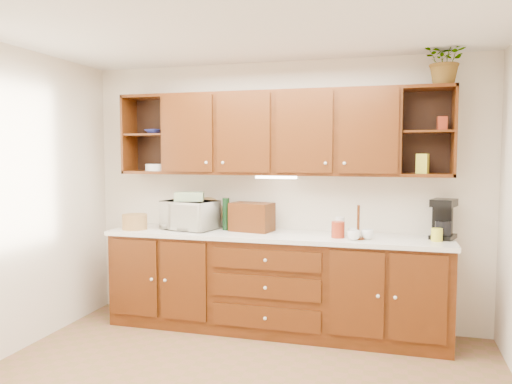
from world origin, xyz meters
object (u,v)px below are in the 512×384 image
Objects in this scene: microwave at (190,215)px; potted_plant at (447,60)px; coffee_maker at (443,219)px; bread_box at (252,217)px.

potted_plant is (2.38, 0.07, 1.42)m from microwave.
microwave is at bearing -158.29° from coffee_maker.
potted_plant is (1.75, 0.01, 1.42)m from bread_box.
microwave is 1.31× the size of bread_box.
coffee_maker reaches higher than bread_box.
potted_plant is at bearing -88.52° from coffee_maker.
potted_plant is at bearing 11.06° from bread_box.
coffee_maker is at bearing 72.49° from potted_plant.
bread_box is at bearing 18.12° from microwave.
microwave reaches higher than bread_box.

